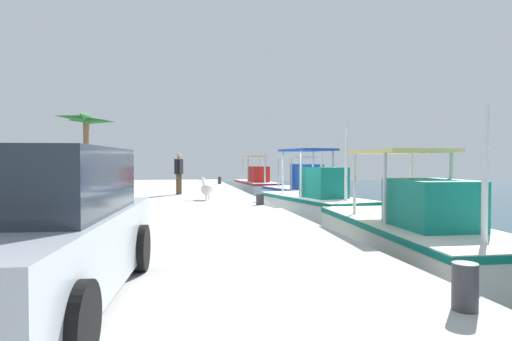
{
  "coord_description": "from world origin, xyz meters",
  "views": [
    {
      "loc": [
        14.08,
        -3.18,
        2.24
      ],
      "look_at": [
        -5.22,
        0.57,
        1.76
      ],
      "focal_mm": 29.73,
      "sensor_mm": 36.0,
      "label": 1
    }
  ],
  "objects": [
    {
      "name": "fishing_boat_third",
      "position": [
        -0.48,
        1.82,
        0.7
      ],
      "size": [
        5.65,
        2.97,
        3.36
      ],
      "color": "white",
      "rests_on": "ground"
    },
    {
      "name": "mooring_bollard_nearest",
      "position": [
        -11.62,
        -0.45,
        1.02
      ],
      "size": [
        0.2,
        0.2,
        0.43
      ],
      "primitive_type": "cylinder",
      "color": "#333338",
      "rests_on": "quay_pier"
    },
    {
      "name": "fisherman_standing",
      "position": [
        -4.02,
        -2.97,
        1.75
      ],
      "size": [
        0.57,
        0.38,
        1.73
      ],
      "color": "#4C3823",
      "rests_on": "quay_pier"
    },
    {
      "name": "mooring_bollard_third",
      "position": [
        10.51,
        -0.45,
        1.03
      ],
      "size": [
        0.24,
        0.24,
        0.45
      ],
      "primitive_type": "cylinder",
      "color": "#333338",
      "rests_on": "quay_pier"
    },
    {
      "name": "fishing_boat_fourth",
      "position": [
        5.85,
        1.86,
        0.66
      ],
      "size": [
        6.46,
        2.52,
        3.12
      ],
      "color": "silver",
      "rests_on": "ground"
    },
    {
      "name": "mooring_bollard_second",
      "position": [
        0.69,
        -0.45,
        0.98
      ],
      "size": [
        0.26,
        0.26,
        0.35
      ],
      "primitive_type": "cylinder",
      "color": "#333338",
      "rests_on": "quay_pier"
    },
    {
      "name": "fishing_boat_nearest",
      "position": [
        -13.34,
        2.17,
        0.64
      ],
      "size": [
        6.05,
        2.08,
        2.71
      ],
      "color": "white",
      "rests_on": "ground"
    },
    {
      "name": "parked_car",
      "position": [
        9.57,
        -4.58,
        1.52
      ],
      "size": [
        4.24,
        2.16,
        1.57
      ],
      "color": "black",
      "rests_on": "quay_pier"
    },
    {
      "name": "quay_pier",
      "position": [
        0.0,
        -5.0,
        0.4
      ],
      "size": [
        36.0,
        10.0,
        0.8
      ],
      "primitive_type": "cube",
      "color": "#B2B2AD",
      "rests_on": "ground"
    },
    {
      "name": "palm_tree",
      "position": [
        -10.52,
        -7.93,
        4.2
      ],
      "size": [
        3.1,
        3.09,
        4.06
      ],
      "color": "brown",
      "rests_on": "quay_pier"
    },
    {
      "name": "pelican",
      "position": [
        -1.4,
        -2.0,
        1.2
      ],
      "size": [
        0.93,
        0.64,
        0.82
      ],
      "color": "tan",
      "rests_on": "quay_pier"
    },
    {
      "name": "fishing_boat_second",
      "position": [
        -5.91,
        2.96,
        0.68
      ],
      "size": [
        5.62,
        2.8,
        2.69
      ],
      "color": "white",
      "rests_on": "ground"
    }
  ]
}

